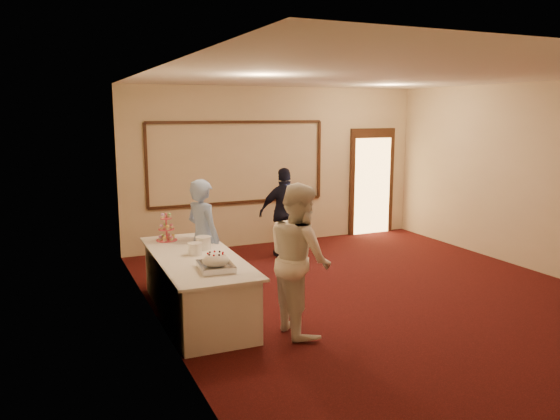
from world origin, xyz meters
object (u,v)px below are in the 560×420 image
at_px(plate_stack_a, 195,249).
at_px(tart, 217,258).
at_px(plate_stack_b, 203,243).
at_px(woman, 300,258).
at_px(cupcake_stand, 166,230).
at_px(man, 203,238).
at_px(buffet_table, 197,285).
at_px(guest, 285,213).
at_px(pavlova_tray, 216,263).

relative_size(plate_stack_a, tart, 0.68).
xyz_separation_m(plate_stack_a, plate_stack_b, (0.17, 0.21, 0.01)).
relative_size(tart, woman, 0.15).
xyz_separation_m(cupcake_stand, man, (0.45, -0.26, -0.10)).
xyz_separation_m(man, woman, (0.65, -1.69, 0.06)).
distance_m(plate_stack_b, woman, 1.47).
bearing_deg(cupcake_stand, buffet_table, -80.89).
bearing_deg(woman, buffet_table, 45.39).
bearing_deg(buffet_table, guest, 44.15).
height_order(plate_stack_a, plate_stack_b, plate_stack_b).
distance_m(plate_stack_a, man, 0.71).
bearing_deg(man, plate_stack_b, 142.69).
bearing_deg(cupcake_stand, woman, -60.47).
bearing_deg(tart, pavlova_tray, -108.58).
relative_size(cupcake_stand, tart, 1.58).
height_order(man, guest, man).
relative_size(cupcake_stand, plate_stack_b, 2.06).
bearing_deg(cupcake_stand, tart, -75.99).
xyz_separation_m(pavlova_tray, woman, (0.91, -0.30, 0.02)).
xyz_separation_m(plate_stack_b, tart, (-0.01, -0.58, -0.06)).
distance_m(plate_stack_a, plate_stack_b, 0.27).
height_order(cupcake_stand, tart, cupcake_stand).
xyz_separation_m(pavlova_tray, guest, (2.16, 2.84, -0.06)).
bearing_deg(pavlova_tray, cupcake_stand, 96.71).
bearing_deg(plate_stack_b, guest, 42.90).
bearing_deg(buffet_table, pavlova_tray, -86.56).
distance_m(buffet_table, woman, 1.46).
xyz_separation_m(tart, man, (0.13, 1.02, 0.02)).
distance_m(plate_stack_b, man, 0.45).
height_order(buffet_table, man, man).
distance_m(man, woman, 1.81).
distance_m(cupcake_stand, plate_stack_a, 0.92).
xyz_separation_m(buffet_table, pavlova_tray, (0.04, -0.70, 0.46)).
bearing_deg(guest, plate_stack_b, 54.13).
height_order(plate_stack_b, guest, guest).
bearing_deg(guest, woman, 79.48).
distance_m(plate_stack_a, guest, 3.03).
bearing_deg(pavlova_tray, man, 79.63).
xyz_separation_m(cupcake_stand, tart, (0.32, -1.28, -0.13)).
distance_m(buffet_table, plate_stack_b, 0.56).
height_order(cupcake_stand, guest, guest).
xyz_separation_m(pavlova_tray, tart, (0.12, 0.37, -0.06)).
xyz_separation_m(plate_stack_b, woman, (0.78, -1.25, 0.02)).
height_order(plate_stack_b, man, man).
xyz_separation_m(pavlova_tray, cupcake_stand, (-0.19, 1.65, 0.07)).
height_order(pavlova_tray, plate_stack_b, pavlova_tray).
distance_m(pavlova_tray, woman, 0.96).
bearing_deg(cupcake_stand, man, -29.79).
bearing_deg(plate_stack_b, tart, -90.66).
bearing_deg(man, plate_stack_a, 134.01).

